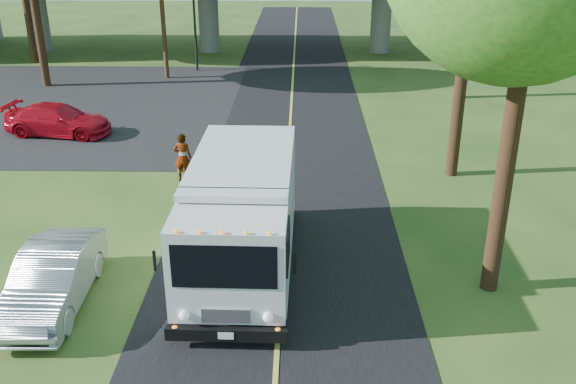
{
  "coord_description": "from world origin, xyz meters",
  "views": [
    {
      "loc": [
        0.5,
        -13.63,
        9.13
      ],
      "look_at": [
        0.14,
        3.54,
        1.6
      ],
      "focal_mm": 40.0,
      "sensor_mm": 36.0,
      "label": 1
    }
  ],
  "objects_px": {
    "traffic_signal": "(194,18)",
    "pedestrian": "(183,157)",
    "red_sedan": "(58,120)",
    "silver_sedan": "(52,279)",
    "step_van": "(241,214)"
  },
  "relations": [
    {
      "from": "traffic_signal",
      "to": "red_sedan",
      "type": "height_order",
      "value": "traffic_signal"
    },
    {
      "from": "step_van",
      "to": "pedestrian",
      "type": "xyz_separation_m",
      "value": [
        -2.72,
        6.34,
        -0.77
      ]
    },
    {
      "from": "red_sedan",
      "to": "step_van",
      "type": "bearing_deg",
      "value": -133.67
    },
    {
      "from": "traffic_signal",
      "to": "silver_sedan",
      "type": "xyz_separation_m",
      "value": [
        0.33,
        -26.0,
        -2.46
      ]
    },
    {
      "from": "step_van",
      "to": "pedestrian",
      "type": "bearing_deg",
      "value": 114.26
    },
    {
      "from": "step_van",
      "to": "red_sedan",
      "type": "height_order",
      "value": "step_van"
    },
    {
      "from": "traffic_signal",
      "to": "pedestrian",
      "type": "relative_size",
      "value": 2.86
    },
    {
      "from": "traffic_signal",
      "to": "pedestrian",
      "type": "distance_m",
      "value": 18.11
    },
    {
      "from": "red_sedan",
      "to": "silver_sedan",
      "type": "distance_m",
      "value": 14.15
    },
    {
      "from": "silver_sedan",
      "to": "pedestrian",
      "type": "xyz_separation_m",
      "value": [
        1.87,
        8.17,
        0.17
      ]
    },
    {
      "from": "red_sedan",
      "to": "pedestrian",
      "type": "bearing_deg",
      "value": -121.07
    },
    {
      "from": "red_sedan",
      "to": "pedestrian",
      "type": "height_order",
      "value": "pedestrian"
    },
    {
      "from": "silver_sedan",
      "to": "pedestrian",
      "type": "distance_m",
      "value": 8.38
    },
    {
      "from": "traffic_signal",
      "to": "silver_sedan",
      "type": "height_order",
      "value": "traffic_signal"
    },
    {
      "from": "traffic_signal",
      "to": "pedestrian",
      "type": "xyz_separation_m",
      "value": [
        2.2,
        -17.83,
        -2.29
      ]
    }
  ]
}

